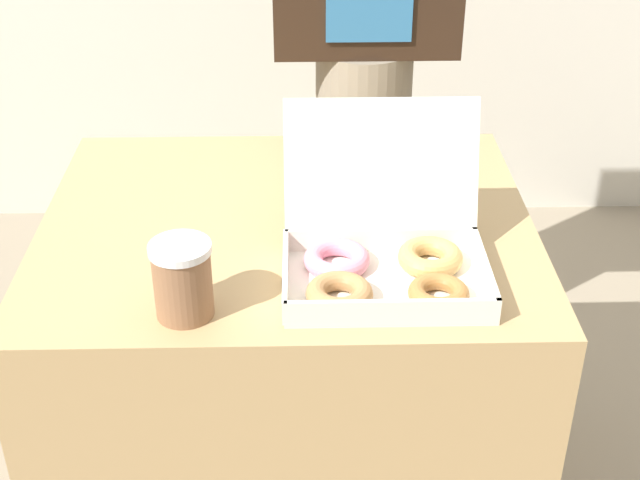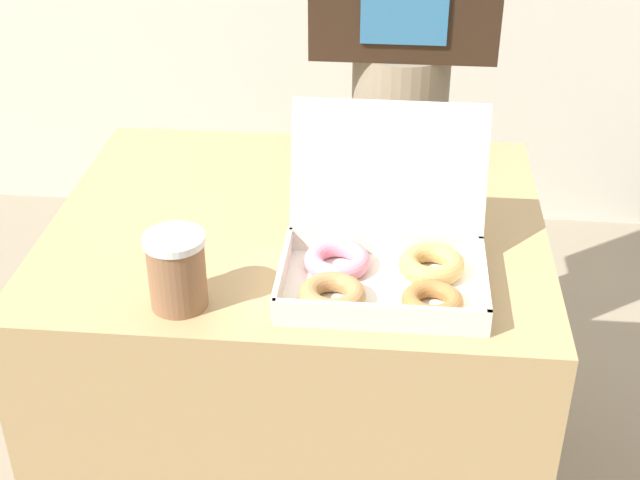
# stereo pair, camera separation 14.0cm
# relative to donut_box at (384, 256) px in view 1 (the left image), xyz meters

# --- Properties ---
(table) EXTENTS (0.87, 0.72, 0.77)m
(table) POSITION_rel_donut_box_xyz_m (-0.16, 0.19, -0.43)
(table) COLOR tan
(table) RESTS_ON ground_plane
(donut_box) EXTENTS (0.32, 0.29, 0.25)m
(donut_box) POSITION_rel_donut_box_xyz_m (0.00, 0.00, 0.00)
(donut_box) COLOR white
(donut_box) RESTS_ON table
(coffee_cup) EXTENTS (0.09, 0.09, 0.12)m
(coffee_cup) POSITION_rel_donut_box_xyz_m (-0.31, -0.09, 0.02)
(coffee_cup) COLOR #8C6042
(coffee_cup) RESTS_ON table
(person_customer) EXTENTS (0.40, 0.22, 1.68)m
(person_customer) POSITION_rel_donut_box_xyz_m (0.02, 0.73, 0.10)
(person_customer) COLOR gray
(person_customer) RESTS_ON ground_plane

